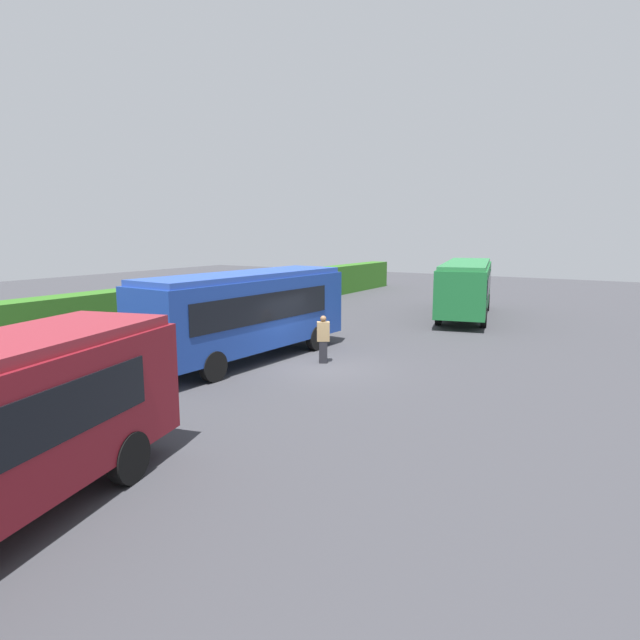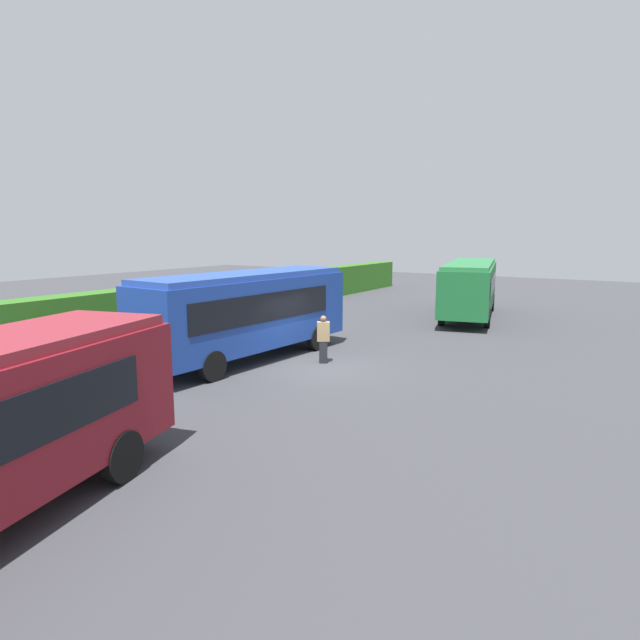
% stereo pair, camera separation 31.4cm
% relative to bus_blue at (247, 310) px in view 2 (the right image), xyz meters
% --- Properties ---
extents(ground_plane, '(86.84, 86.84, 0.00)m').
position_rel_bus_blue_xyz_m(ground_plane, '(0.53, -2.81, -1.87)').
color(ground_plane, '#38383D').
extents(bus_blue, '(9.36, 2.99, 3.26)m').
position_rel_bus_blue_xyz_m(bus_blue, '(0.00, 0.00, 0.00)').
color(bus_blue, navy).
rests_on(bus_blue, ground_plane).
extents(bus_green, '(10.38, 4.60, 3.08)m').
position_rel_bus_blue_xyz_m(bus_green, '(14.38, -3.93, -0.09)').
color(bus_green, '#19602D').
rests_on(bus_green, ground_plane).
extents(person_center, '(0.47, 0.52, 1.74)m').
position_rel_bus_blue_xyz_m(person_center, '(1.07, -2.65, -0.96)').
color(person_center, black).
rests_on(person_center, ground_plane).
extents(hedge_row, '(55.42, 1.42, 2.14)m').
position_rel_bus_blue_xyz_m(hedge_row, '(0.53, 7.83, -0.80)').
color(hedge_row, '#2D641C').
rests_on(hedge_row, ground_plane).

